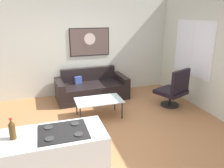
% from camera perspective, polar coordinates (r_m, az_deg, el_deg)
% --- Properties ---
extents(ground, '(6.40, 6.40, 0.04)m').
position_cam_1_polar(ground, '(4.72, -1.13, -12.06)').
color(ground, '#A56F43').
extents(back_wall, '(6.40, 0.05, 2.80)m').
position_cam_1_polar(back_wall, '(6.51, -7.39, 9.54)').
color(back_wall, beige).
rests_on(back_wall, ground).
extents(right_wall, '(0.05, 6.40, 2.80)m').
position_cam_1_polar(right_wall, '(5.74, 24.03, 7.00)').
color(right_wall, beige).
rests_on(right_wall, ground).
extents(couch, '(2.01, 1.03, 0.81)m').
position_cam_1_polar(couch, '(6.30, -5.30, -1.21)').
color(couch, black).
rests_on(couch, ground).
extents(coffee_table, '(1.07, 0.63, 0.43)m').
position_cam_1_polar(coffee_table, '(5.11, -3.45, -4.42)').
color(coffee_table, silver).
rests_on(coffee_table, ground).
extents(armchair, '(0.87, 0.86, 1.02)m').
position_cam_1_polar(armchair, '(5.84, 15.79, -1.39)').
color(armchair, black).
rests_on(armchair, ground).
extents(kitchen_counter, '(1.63, 0.64, 0.95)m').
position_cam_1_polar(kitchen_counter, '(3.12, -17.60, -19.96)').
color(kitchen_counter, silver).
rests_on(kitchen_counter, ground).
extents(soda_bottle_2, '(0.08, 0.08, 0.27)m').
position_cam_1_polar(soda_bottle_2, '(2.86, -24.46, -10.71)').
color(soda_bottle_2, '#4C3214').
rests_on(soda_bottle_2, kitchen_counter).
extents(wall_painting, '(1.16, 0.03, 0.80)m').
position_cam_1_polar(wall_painting, '(6.49, -5.80, 10.78)').
color(wall_painting, black).
extents(window, '(0.03, 1.51, 1.42)m').
position_cam_1_polar(window, '(6.16, 20.18, 8.68)').
color(window, silver).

